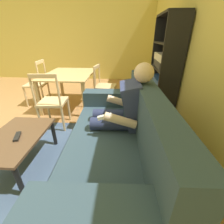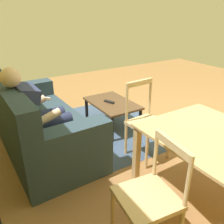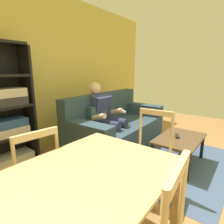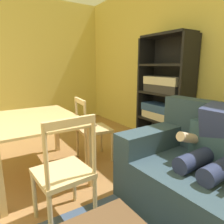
{
  "view_description": "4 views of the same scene",
  "coord_description": "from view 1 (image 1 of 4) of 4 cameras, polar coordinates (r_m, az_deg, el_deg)",
  "views": [
    {
      "loc": [
        2.29,
        1.91,
        1.42
      ],
      "look_at": [
        0.95,
        1.83,
        0.75
      ],
      "focal_mm": 24.08,
      "sensor_mm": 36.0,
      "label": 1
    },
    {
      "loc": [
        -1.89,
        2.5,
        1.74
      ],
      "look_at": [
        0.97,
        0.72,
        0.25
      ],
      "focal_mm": 37.76,
      "sensor_mm": 36.0,
      "label": 2
    },
    {
      "loc": [
        -1.69,
        -0.05,
        1.4
      ],
      "look_at": [
        0.03,
        1.28,
        0.9
      ],
      "focal_mm": 29.48,
      "sensor_mm": 36.0,
      "label": 3
    },
    {
      "loc": [
        1.56,
        0.28,
        1.31
      ],
      "look_at": [
        0.03,
        1.28,
        0.9
      ],
      "focal_mm": 32.85,
      "sensor_mm": 36.0,
      "label": 4
    }
  ],
  "objects": [
    {
      "name": "tv_remote",
      "position": [
        2.0,
        -32.31,
        -7.83
      ],
      "size": [
        0.18,
        0.11,
        0.02
      ],
      "primitive_type": "cube",
      "rotation": [
        0.0,
        0.0,
        1.95
      ],
      "color": "black",
      "rests_on": "coffee_table"
    },
    {
      "name": "area_rug",
      "position": [
        2.27,
        -30.37,
        -16.42
      ],
      "size": [
        2.02,
        1.43,
        0.01
      ],
      "primitive_type": "cube",
      "rotation": [
        0.0,
        0.0,
        -0.02
      ],
      "color": "#3D5170",
      "rests_on": "ground_plane"
    },
    {
      "name": "dining_chair_facing_couch",
      "position": [
        2.66,
        -21.8,
        3.57
      ],
      "size": [
        0.45,
        0.45,
        0.95
      ],
      "color": "#D1B27F",
      "rests_on": "ground_plane"
    },
    {
      "name": "coffee_table",
      "position": [
        2.07,
        -32.63,
        -9.09
      ],
      "size": [
        0.88,
        0.57,
        0.41
      ],
      "color": "brown",
      "rests_on": "ground_plane"
    },
    {
      "name": "dining_table",
      "position": [
        3.46,
        -15.9,
        12.31
      ],
      "size": [
        1.26,
        0.98,
        0.72
      ],
      "color": "tan",
      "rests_on": "ground_plane"
    },
    {
      "name": "wall_side",
      "position": [
        5.92,
        -16.76,
        25.28
      ],
      "size": [
        0.12,
        5.95,
        2.74
      ],
      "primitive_type": "cube",
      "color": "#D2BE5D",
      "rests_on": "ground_plane"
    },
    {
      "name": "person_lounging",
      "position": [
        1.79,
        3.64,
        0.03
      ],
      "size": [
        0.6,
        0.89,
        1.19
      ],
      "color": "navy",
      "rests_on": "ground_plane"
    },
    {
      "name": "ground_plane",
      "position": [
        3.31,
        -32.24,
        -3.23
      ],
      "size": [
        8.63,
        8.63,
        0.0
      ],
      "primitive_type": "plane",
      "color": "#9E7042"
    },
    {
      "name": "dining_chair_by_doorway",
      "position": [
        3.82,
        -26.58,
        9.5
      ],
      "size": [
        0.46,
        0.46,
        0.97
      ],
      "color": "#D1B27F",
      "rests_on": "ground_plane"
    },
    {
      "name": "dining_chair_near_wall",
      "position": [
        3.34,
        -2.89,
        9.73
      ],
      "size": [
        0.47,
        0.47,
        0.89
      ],
      "color": "#D1B27F",
      "rests_on": "ground_plane"
    },
    {
      "name": "couch",
      "position": [
        1.73,
        2.35,
        -11.92
      ],
      "size": [
        2.02,
        0.99,
        0.97
      ],
      "color": "#2D4251",
      "rests_on": "ground_plane"
    },
    {
      "name": "wall_back",
      "position": [
        2.52,
        31.11,
        22.1
      ],
      "size": [
        6.63,
        0.12,
        2.74
      ],
      "primitive_type": "cube",
      "color": "#DBC660",
      "rests_on": "ground_plane"
    },
    {
      "name": "bookshelf",
      "position": [
        3.13,
        19.23,
        13.44
      ],
      "size": [
        0.9,
        0.36,
        1.78
      ],
      "color": "black",
      "rests_on": "ground_plane"
    }
  ]
}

